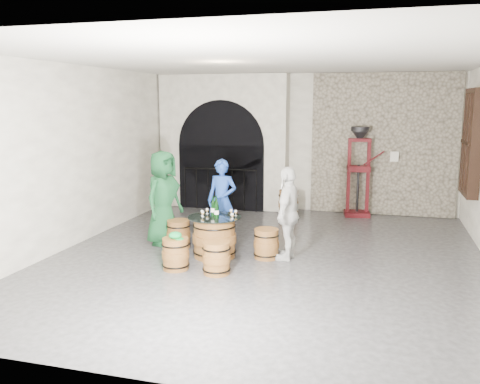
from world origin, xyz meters
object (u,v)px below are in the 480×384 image
(wine_bottle_center, at_px, (217,210))
(barrel_stool_far, at_px, (221,230))
(barrel_stool_left, at_px, (179,234))
(person_green, at_px, (163,198))
(barrel_stool_right, at_px, (266,244))
(wine_bottle_left, at_px, (213,208))
(corking_press, at_px, (359,165))
(person_blue, at_px, (222,200))
(wine_bottle_right, at_px, (216,207))
(barrel_table, at_px, (215,237))
(barrel_stool_near_right, at_px, (216,258))
(side_barrel, at_px, (288,204))
(barrel_stool_near_left, at_px, (176,254))
(person_white, at_px, (288,213))

(wine_bottle_center, bearing_deg, barrel_stool_far, 103.71)
(barrel_stool_left, height_order, person_green, person_green)
(person_green, bearing_deg, barrel_stool_right, -84.40)
(barrel_stool_far, height_order, wine_bottle_center, wine_bottle_center)
(wine_bottle_left, height_order, corking_press, corking_press)
(barrel_stool_far, xyz_separation_m, barrel_stool_right, (1.01, -0.69, 0.00))
(barrel_stool_right, height_order, person_blue, person_blue)
(wine_bottle_right, distance_m, corking_press, 4.25)
(person_green, relative_size, wine_bottle_right, 5.23)
(barrel_table, bearing_deg, barrel_stool_far, 100.58)
(barrel_stool_left, relative_size, person_green, 0.29)
(barrel_stool_near_right, distance_m, wine_bottle_left, 1.08)
(barrel_table, height_order, side_barrel, barrel_table)
(person_blue, height_order, side_barrel, person_blue)
(side_barrel, bearing_deg, barrel_stool_near_left, -104.18)
(barrel_stool_far, xyz_separation_m, wine_bottle_left, (0.12, -0.80, 0.57))
(barrel_stool_left, bearing_deg, wine_bottle_center, -27.94)
(barrel_table, relative_size, side_barrel, 1.46)
(barrel_stool_right, distance_m, person_white, 0.63)
(person_white, bearing_deg, person_green, -89.92)
(person_white, xyz_separation_m, wine_bottle_center, (-1.12, -0.33, 0.05))
(corking_press, bearing_deg, person_blue, -138.40)
(barrel_stool_left, distance_m, wine_bottle_center, 1.13)
(barrel_stool_near_right, xyz_separation_m, side_barrel, (0.35, 4.08, 0.06))
(person_blue, bearing_deg, wine_bottle_left, -77.54)
(barrel_table, xyz_separation_m, barrel_stool_left, (-0.79, 0.35, -0.09))
(person_blue, bearing_deg, person_white, -26.38)
(barrel_stool_near_right, relative_size, corking_press, 0.25)
(barrel_stool_left, xyz_separation_m, wine_bottle_center, (0.86, -0.46, 0.57))
(barrel_stool_near_right, bearing_deg, barrel_table, 110.33)
(barrel_stool_near_right, distance_m, side_barrel, 4.10)
(barrel_table, xyz_separation_m, barrel_stool_near_left, (-0.37, -0.78, -0.09))
(barrel_stool_near_left, distance_m, person_green, 1.60)
(barrel_stool_left, distance_m, person_green, 0.71)
(barrel_table, bearing_deg, person_white, 10.30)
(wine_bottle_left, relative_size, side_barrel, 0.54)
(wine_bottle_left, distance_m, corking_press, 4.35)
(barrel_stool_near_right, bearing_deg, side_barrel, 85.09)
(barrel_stool_near_right, distance_m, barrel_stool_near_left, 0.67)
(barrel_table, relative_size, barrel_stool_far, 1.78)
(barrel_stool_near_right, bearing_deg, person_white, 48.94)
(barrel_stool_right, relative_size, side_barrel, 0.82)
(person_green, height_order, corking_press, corking_press)
(barrel_stool_left, bearing_deg, barrel_stool_right, -6.78)
(barrel_stool_near_right, height_order, person_blue, person_blue)
(barrel_table, height_order, barrel_stool_right, barrel_table)
(barrel_stool_far, distance_m, barrel_stool_near_right, 1.72)
(wine_bottle_left, bearing_deg, side_barrel, 78.06)
(corking_press, bearing_deg, barrel_stool_left, -138.96)
(person_white, xyz_separation_m, wine_bottle_right, (-1.21, -0.07, 0.05))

